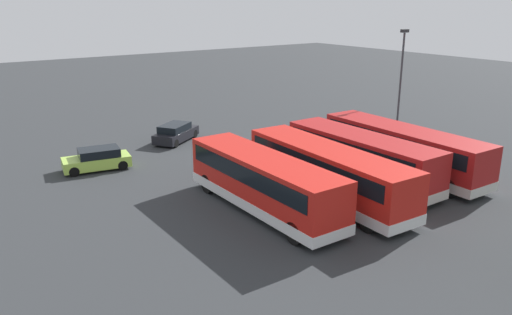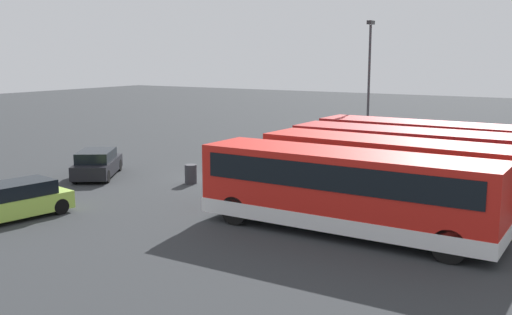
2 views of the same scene
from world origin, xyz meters
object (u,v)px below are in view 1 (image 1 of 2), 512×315
Objects in this scene: lamp_post_tall at (401,76)px; waste_bin_yellow at (225,148)px; car_small_green at (97,159)px; bus_single_deck_second at (361,157)px; bus_single_deck_third at (327,172)px; bus_single_deck_fourth at (264,182)px; car_hatchback_silver at (176,133)px; bus_single_deck_near_end at (402,148)px.

waste_bin_yellow is at bearing -15.22° from lamp_post_tall.
lamp_post_tall is (-22.67, 5.79, 4.23)m from car_small_green.
bus_single_deck_third is (3.55, 0.84, 0.00)m from bus_single_deck_second.
waste_bin_yellow is (-3.80, -9.82, -1.15)m from bus_single_deck_fourth.
bus_single_deck_third reaches higher than car_hatchback_silver.
bus_single_deck_second is 0.98× the size of bus_single_deck_fourth.
bus_single_deck_fourth is at bearing 68.87° from waste_bin_yellow.
bus_single_deck_near_end is 19.71m from car_small_green.
bus_single_deck_fourth is (3.80, -0.75, -0.00)m from bus_single_deck_third.
bus_single_deck_second and bus_single_deck_third have the same top height.
lamp_post_tall is at bearing -150.70° from bus_single_deck_second.
car_small_green is (12.16, -11.69, -0.92)m from bus_single_deck_second.
waste_bin_yellow is at bearing -89.99° from bus_single_deck_third.
bus_single_deck_second is 12.50m from lamp_post_tall.
bus_single_deck_near_end is 9.94m from lamp_post_tall.
bus_single_deck_second is at bearing 136.12° from car_small_green.
bus_single_deck_third is 15.94m from lamp_post_tall.
car_hatchback_silver is 8.00m from car_small_green.
car_small_green is at bearing -37.47° from bus_single_deck_near_end.
bus_single_deck_third is 10.63m from waste_bin_yellow.
bus_single_deck_near_end is at bearing 178.93° from bus_single_deck_fourth.
bus_single_deck_near_end is at bearing 125.03° from waste_bin_yellow.
bus_single_deck_third is at bearing 13.25° from bus_single_deck_second.
waste_bin_yellow is at bearing -54.97° from bus_single_deck_near_end.
bus_single_deck_fourth reaches higher than waste_bin_yellow.
waste_bin_yellow is (-8.60, 1.96, -0.22)m from car_small_green.
bus_single_deck_second is 0.91× the size of bus_single_deck_third.
waste_bin_yellow is (14.07, -3.83, -4.45)m from lamp_post_tall.
bus_single_deck_near_end reaches higher than car_hatchback_silver.
bus_single_deck_near_end reaches higher than waste_bin_yellow.
bus_single_deck_fourth is at bearing 18.54° from lamp_post_tall.
lamp_post_tall reaches higher than bus_single_deck_third.
car_hatchback_silver is 1.02× the size of car_small_green.
bus_single_deck_near_end and bus_single_deck_second have the same top height.
bus_single_deck_third is (7.02, 0.54, -0.00)m from bus_single_deck_near_end.
car_small_green is at bearing -67.79° from bus_single_deck_fourth.
bus_single_deck_third is at bearing 124.49° from car_small_green.
car_hatchback_silver is (1.28, -15.73, -0.92)m from bus_single_deck_third.
bus_single_deck_fourth is 2.36× the size of car_hatchback_silver.
bus_single_deck_fourth is 19.13m from lamp_post_tall.
car_small_green is 4.71× the size of waste_bin_yellow.
bus_single_deck_second reaches higher than waste_bin_yellow.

